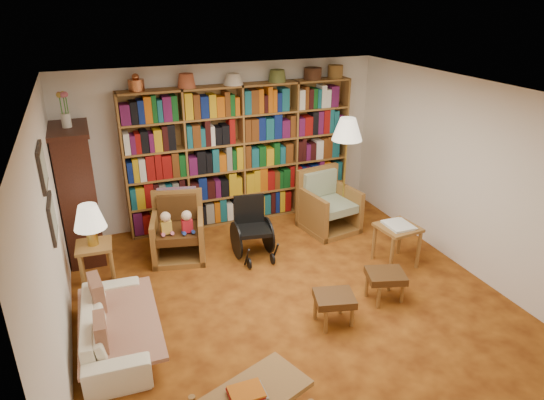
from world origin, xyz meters
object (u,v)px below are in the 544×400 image
side_table_lamp (95,256)px  armchair_leather (177,230)px  armchair_sage (326,206)px  side_table_papers (397,232)px  sofa (115,326)px  wheelchair (252,229)px  coffee_table (251,399)px  footstool_a (334,300)px  footstool_b (386,277)px  floor_lamp (347,134)px

side_table_lamp → armchair_leather: 1.24m
armchair_sage → side_table_papers: 1.42m
sofa → wheelchair: 2.38m
coffee_table → footstool_a: bearing=38.0°
wheelchair → footstool_b: wheelchair is taller
armchair_leather → wheelchair: (0.98, -0.41, 0.03)m
side_table_papers → side_table_lamp: bearing=168.0°
armchair_sage → coffee_table: armchair_sage is taller
armchair_leather → wheelchair: size_ratio=1.04×
sofa → footstool_b: bearing=-93.1°
armchair_leather → armchair_sage: armchair_sage is taller
floor_lamp → footstool_b: bearing=-104.9°
armchair_sage → coffee_table: size_ratio=0.84×
footstool_a → sofa: bearing=167.4°
armchair_leather → coffee_table: size_ratio=0.82×
sofa → coffee_table: bearing=-145.1°
wheelchair → side_table_papers: 1.99m
sofa → armchair_sage: size_ratio=1.69×
floor_lamp → footstool_a: size_ratio=3.39×
footstool_a → footstool_b: size_ratio=0.97×
floor_lamp → footstool_a: floor_lamp is taller
wheelchair → side_table_papers: wheelchair is taller
coffee_table → sofa: bearing=121.9°
footstool_b → sofa: bearing=173.9°
sofa → armchair_leather: armchair_leather is taller
sofa → footstool_a: size_ratio=3.08×
footstool_b → wheelchair: bearing=124.7°
sofa → floor_lamp: (3.66, 1.70, 1.28)m
armchair_sage → floor_lamp: 1.18m
side_table_papers → footstool_a: (-1.41, -0.86, -0.17)m
armchair_sage → footstool_b: 2.06m
armchair_sage → floor_lamp: (0.28, -0.01, 1.15)m
footstool_b → floor_lamp: bearing=75.1°
armchair_leather → coffee_table: bearing=-90.5°
floor_lamp → side_table_papers: 1.71m
footstool_a → wheelchair: bearing=100.4°
side_table_lamp → footstool_a: (2.42, -1.68, -0.17)m
armchair_sage → floor_lamp: bearing=-2.8°
floor_lamp → side_table_papers: floor_lamp is taller
armchair_sage → side_table_papers: armchair_sage is taller
armchair_leather → armchair_sage: size_ratio=0.97×
wheelchair → footstool_b: bearing=-55.3°
armchair_leather → footstool_b: (2.11, -2.04, -0.06)m
side_table_lamp → footstool_a: 2.95m
floor_lamp → coffee_table: floor_lamp is taller
armchair_leather → sofa: bearing=-120.5°
floor_lamp → side_table_papers: size_ratio=2.91×
side_table_lamp → coffee_table: (1.08, -2.73, -0.13)m
wheelchair → armchair_sage: bearing=16.8°
armchair_leather → side_table_papers: armchair_leather is taller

